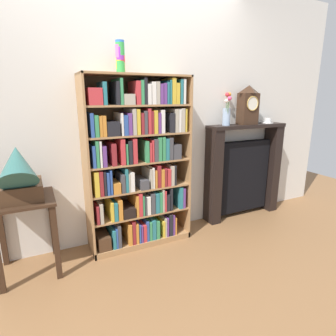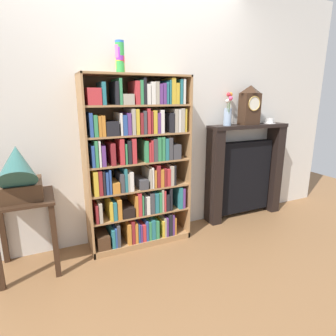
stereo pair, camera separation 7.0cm
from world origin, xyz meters
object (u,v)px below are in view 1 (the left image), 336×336
(flower_vase, at_px, (227,112))
(teacup_with_saucer, at_px, (268,121))
(side_table_left, at_px, (25,219))
(fireplace_mantel, at_px, (243,172))
(gramophone, at_px, (19,175))
(bookshelf, at_px, (138,166))
(cup_stack, at_px, (120,57))
(mantel_clock, at_px, (248,105))

(flower_vase, xyz_separation_m, teacup_with_saucer, (0.62, 0.00, -0.12))
(teacup_with_saucer, bearing_deg, side_table_left, -177.29)
(side_table_left, relative_size, fireplace_mantel, 0.58)
(gramophone, xyz_separation_m, fireplace_mantel, (2.40, 0.21, -0.32))
(bookshelf, height_order, teacup_with_saucer, bookshelf)
(bookshelf, xyz_separation_m, fireplace_mantel, (1.38, 0.09, -0.24))
(bookshelf, height_order, flower_vase, bookshelf)
(cup_stack, bearing_deg, side_table_left, -174.07)
(fireplace_mantel, bearing_deg, bookshelf, -176.34)
(side_table_left, distance_m, teacup_with_saucer, 2.80)
(cup_stack, height_order, flower_vase, cup_stack)
(gramophone, distance_m, fireplace_mantel, 2.42)
(teacup_with_saucer, bearing_deg, mantel_clock, -179.55)
(side_table_left, xyz_separation_m, gramophone, (-0.00, -0.06, 0.39))
(mantel_clock, bearing_deg, fireplace_mantel, 67.88)
(bookshelf, relative_size, mantel_clock, 3.75)
(fireplace_mantel, distance_m, teacup_with_saucer, 0.68)
(flower_vase, bearing_deg, teacup_with_saucer, 0.37)
(flower_vase, bearing_deg, mantel_clock, 0.28)
(fireplace_mantel, relative_size, mantel_clock, 2.59)
(cup_stack, height_order, side_table_left, cup_stack)
(teacup_with_saucer, bearing_deg, bookshelf, -177.61)
(cup_stack, height_order, fireplace_mantel, cup_stack)
(cup_stack, relative_size, fireplace_mantel, 0.24)
(gramophone, bearing_deg, side_table_left, 90.00)
(gramophone, bearing_deg, cup_stack, 9.94)
(cup_stack, bearing_deg, bookshelf, -15.34)
(bookshelf, distance_m, fireplace_mantel, 1.41)
(cup_stack, bearing_deg, mantel_clock, 1.30)
(teacup_with_saucer, bearing_deg, gramophone, -175.96)
(flower_vase, bearing_deg, side_table_left, -176.59)
(bookshelf, distance_m, cup_stack, 0.99)
(fireplace_mantel, xyz_separation_m, flower_vase, (-0.31, -0.02, 0.73))
(fireplace_mantel, bearing_deg, flower_vase, -175.95)
(teacup_with_saucer, bearing_deg, fireplace_mantel, 176.79)
(cup_stack, distance_m, mantel_clock, 1.56)
(mantel_clock, distance_m, flower_vase, 0.31)
(cup_stack, bearing_deg, fireplace_mantel, 2.06)
(bookshelf, bearing_deg, gramophone, -173.19)
(side_table_left, distance_m, gramophone, 0.40)
(gramophone, distance_m, mantel_clock, 2.44)
(mantel_clock, bearing_deg, teacup_with_saucer, 0.45)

